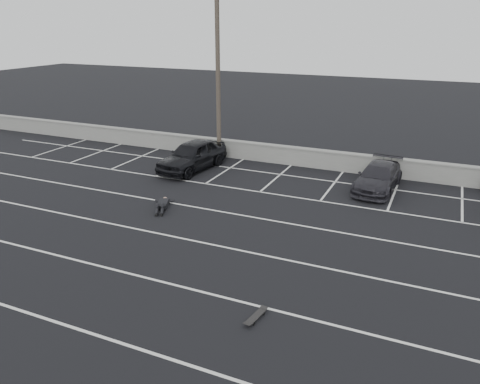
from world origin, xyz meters
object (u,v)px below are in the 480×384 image
at_px(car_left, 192,155).
at_px(utility_pole, 218,77).
at_px(skateboard, 256,316).
at_px(person, 163,201).
at_px(car_right, 378,177).

distance_m(car_left, utility_pole, 4.71).
bearing_deg(utility_pole, skateboard, -59.93).
relative_size(car_left, skateboard, 5.48).
height_order(person, skateboard, person).
bearing_deg(car_right, person, -139.71).
relative_size(utility_pole, skateboard, 11.07).
height_order(car_right, person, car_right).
distance_m(person, skateboard, 9.32).
relative_size(car_right, skateboard, 5.05).
bearing_deg(car_right, skateboard, -92.52).
bearing_deg(skateboard, car_left, 135.10).
distance_m(car_left, car_right, 9.97).
height_order(car_right, utility_pole, utility_pole).
height_order(car_left, car_right, car_left).
bearing_deg(car_left, skateboard, -46.29).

